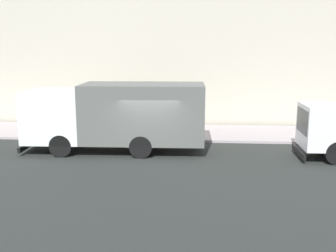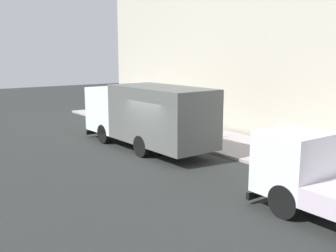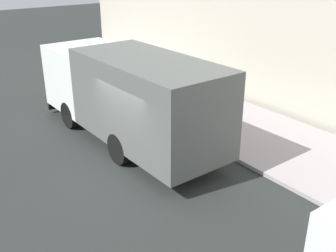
# 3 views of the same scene
# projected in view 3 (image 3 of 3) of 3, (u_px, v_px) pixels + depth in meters

# --- Properties ---
(ground) EXTENTS (80.00, 80.00, 0.00)m
(ground) POSITION_uv_depth(u_px,v_px,m) (124.00, 169.00, 11.78)
(ground) COLOR #272B29
(sidewalk) EXTENTS (3.99, 30.00, 0.13)m
(sidewalk) POSITION_uv_depth(u_px,v_px,m) (242.00, 127.00, 14.48)
(sidewalk) COLOR #A89EA0
(sidewalk) RESTS_ON ground
(large_utility_truck) EXTENTS (2.63, 8.08, 3.06)m
(large_utility_truck) POSITION_uv_depth(u_px,v_px,m) (127.00, 93.00, 12.94)
(large_utility_truck) COLOR white
(large_utility_truck) RESTS_ON ground
(pedestrian_walking) EXTENTS (0.50, 0.50, 1.67)m
(pedestrian_walking) POSITION_uv_depth(u_px,v_px,m) (148.00, 73.00, 17.59)
(pedestrian_walking) COLOR black
(pedestrian_walking) RESTS_ON sidewalk
(traffic_cone_orange) EXTENTS (0.42, 0.42, 0.59)m
(traffic_cone_orange) POSITION_uv_depth(u_px,v_px,m) (122.00, 87.00, 17.70)
(traffic_cone_orange) COLOR orange
(traffic_cone_orange) RESTS_ON sidewalk
(street_sign_post) EXTENTS (0.44, 0.08, 2.57)m
(street_sign_post) POSITION_uv_depth(u_px,v_px,m) (186.00, 86.00, 13.83)
(street_sign_post) COLOR #4C5156
(street_sign_post) RESTS_ON sidewalk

